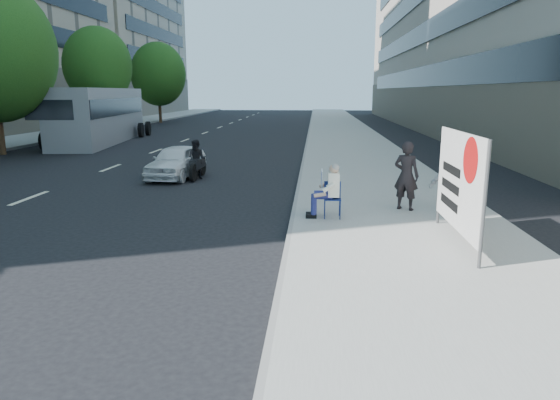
# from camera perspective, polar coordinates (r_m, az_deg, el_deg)

# --- Properties ---
(ground) EXTENTS (160.00, 160.00, 0.00)m
(ground) POSITION_cam_1_polar(r_m,az_deg,el_deg) (6.99, -13.26, -14.47)
(ground) COLOR black
(ground) RESTS_ON ground
(near_sidewalk) EXTENTS (5.00, 120.00, 0.15)m
(near_sidewalk) POSITION_cam_1_polar(r_m,az_deg,el_deg) (26.19, 8.52, 5.52)
(near_sidewalk) COLOR gray
(near_sidewalk) RESTS_ON ground
(far_bldg_north) EXTENTS (22.00, 28.00, 28.00)m
(far_bldg_north) POSITION_cam_1_polar(r_m,az_deg,el_deg) (75.87, -22.26, 19.70)
(far_bldg_north) COLOR tan
(far_bldg_north) RESTS_ON ground
(tree_far_d) EXTENTS (4.80, 4.80, 7.65)m
(tree_far_d) POSITION_cam_1_polar(r_m,az_deg,el_deg) (39.25, -20.11, 14.18)
(tree_far_d) COLOR #382616
(tree_far_d) RESTS_ON ground
(tree_far_e) EXTENTS (5.40, 5.40, 7.89)m
(tree_far_e) POSITION_cam_1_polar(r_m,az_deg,el_deg) (52.37, -13.75, 13.80)
(tree_far_e) COLOR #382616
(tree_far_e) RESTS_ON ground
(seated_protester) EXTENTS (0.83, 1.12, 1.31)m
(seated_protester) POSITION_cam_1_polar(r_m,az_deg,el_deg) (11.90, 5.50, 1.42)
(seated_protester) COLOR navy
(seated_protester) RESTS_ON near_sidewalk
(jogger) EXTENTS (1.39, 0.97, 1.97)m
(jogger) POSITION_cam_1_polar(r_m,az_deg,el_deg) (13.01, 19.43, 2.87)
(jogger) COLOR gray
(jogger) RESTS_ON near_sidewalk
(pedestrian_woman) EXTENTS (0.76, 0.67, 1.75)m
(pedestrian_woman) POSITION_cam_1_polar(r_m,az_deg,el_deg) (13.01, 14.23, 2.71)
(pedestrian_woman) COLOR black
(pedestrian_woman) RESTS_ON near_sidewalk
(protest_banner) EXTENTS (0.08, 3.06, 2.20)m
(protest_banner) POSITION_cam_1_polar(r_m,az_deg,el_deg) (10.33, 19.77, 2.06)
(protest_banner) COLOR #4C4C4C
(protest_banner) RESTS_ON near_sidewalk
(white_sedan_near) EXTENTS (1.74, 3.63, 1.20)m
(white_sedan_near) POSITION_cam_1_polar(r_m,az_deg,el_deg) (18.73, -11.78, 4.35)
(white_sedan_near) COLOR white
(white_sedan_near) RESTS_ON ground
(motorcycle) EXTENTS (0.72, 2.05, 1.42)m
(motorcycle) POSITION_cam_1_polar(r_m,az_deg,el_deg) (18.32, -9.45, 4.39)
(motorcycle) COLOR black
(motorcycle) RESTS_ON ground
(bus) EXTENTS (4.00, 12.30, 3.30)m
(bus) POSITION_cam_1_polar(r_m,az_deg,el_deg) (33.18, -19.81, 9.05)
(bus) COLOR slate
(bus) RESTS_ON ground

